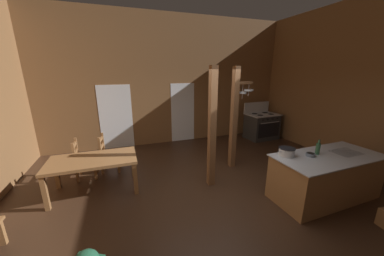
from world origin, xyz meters
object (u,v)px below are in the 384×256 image
at_px(stove_range, 261,126).
at_px(bottle_tall_on_counter, 318,148).
at_px(ladderback_chair_by_post, 83,160).
at_px(mixing_bowl_on_counter, 310,155).
at_px(dining_table, 93,163).
at_px(ladderback_chair_near_window, 108,154).
at_px(kitchen_island, 325,176).
at_px(stockpot_on_counter, 287,152).

distance_m(stove_range, bottle_tall_on_counter, 3.71).
height_order(stove_range, ladderback_chair_by_post, stove_range).
xyz_separation_m(stove_range, mixing_bowl_on_counter, (-1.56, -3.45, 0.45)).
height_order(dining_table, ladderback_chair_near_window, ladderback_chair_near_window).
height_order(stove_range, bottle_tall_on_counter, stove_range).
height_order(ladderback_chair_near_window, mixing_bowl_on_counter, mixing_bowl_on_counter).
relative_size(dining_table, ladderback_chair_near_window, 1.79).
xyz_separation_m(kitchen_island, ladderback_chair_near_window, (-4.11, 2.66, 0.00)).
distance_m(dining_table, ladderback_chair_near_window, 0.97).
bearing_deg(mixing_bowl_on_counter, ladderback_chair_by_post, 151.20).
relative_size(ladderback_chair_near_window, mixing_bowl_on_counter, 5.78).
height_order(kitchen_island, mixing_bowl_on_counter, mixing_bowl_on_counter).
xyz_separation_m(dining_table, mixing_bowl_on_counter, (3.97, -1.64, 0.28)).
bearing_deg(stockpot_on_counter, mixing_bowl_on_counter, -21.88).
xyz_separation_m(stove_range, ladderback_chair_near_window, (-5.30, -0.89, -0.03)).
bearing_deg(ladderback_chair_by_post, bottle_tall_on_counter, -27.38).
xyz_separation_m(ladderback_chair_by_post, mixing_bowl_on_counter, (4.27, -2.35, 0.48)).
bearing_deg(stove_range, mixing_bowl_on_counter, -114.34).
relative_size(dining_table, bottle_tall_on_counter, 5.75).
xyz_separation_m(ladderback_chair_by_post, stockpot_on_counter, (3.86, -2.18, 0.53)).
height_order(ladderback_chair_by_post, mixing_bowl_on_counter, mixing_bowl_on_counter).
relative_size(kitchen_island, dining_table, 1.28).
distance_m(ladderback_chair_near_window, bottle_tall_on_counter, 4.72).
bearing_deg(ladderback_chair_by_post, ladderback_chair_near_window, 21.06).
distance_m(stove_range, dining_table, 5.82).
xyz_separation_m(ladderback_chair_near_window, bottle_tall_on_counter, (3.94, -2.53, 0.56)).
bearing_deg(ladderback_chair_near_window, dining_table, -104.26).
relative_size(stove_range, dining_table, 0.78).
bearing_deg(kitchen_island, stove_range, 71.42).
height_order(stove_range, ladderback_chair_near_window, stove_range).
xyz_separation_m(dining_table, stockpot_on_counter, (3.55, -1.47, 0.33)).
distance_m(ladderback_chair_by_post, mixing_bowl_on_counter, 4.90).
distance_m(kitchen_island, ladderback_chair_near_window, 4.89).
height_order(stockpot_on_counter, bottle_tall_on_counter, bottle_tall_on_counter).
distance_m(ladderback_chair_by_post, stockpot_on_counter, 4.46).
bearing_deg(dining_table, bottle_tall_on_counter, -21.06).
bearing_deg(stove_range, bottle_tall_on_counter, -111.62).
distance_m(kitchen_island, stove_range, 3.74).
relative_size(ladderback_chair_near_window, bottle_tall_on_counter, 3.21).
bearing_deg(stockpot_on_counter, kitchen_island, -18.72).
relative_size(stove_range, ladderback_chair_near_window, 1.39).
bearing_deg(dining_table, stockpot_on_counter, -22.48).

